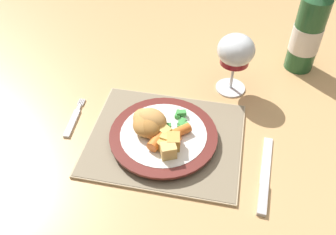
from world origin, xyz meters
The scene contains 12 objects.
ground_plane centered at (0.00, 0.00, 0.00)m, with size 6.00×6.00×0.00m, color brown.
dining_table centered at (0.00, 0.00, 0.67)m, with size 1.49×1.06×0.74m.
placemat centered at (0.03, -0.20, 0.74)m, with size 0.33×0.28×0.01m.
dinner_plate centered at (0.03, -0.21, 0.76)m, with size 0.23×0.23×0.02m.
breaded_croquettes centered at (-0.01, -0.20, 0.79)m, with size 0.10×0.10×0.05m.
green_beans_pile centered at (0.05, -0.18, 0.77)m, with size 0.06×0.09×0.02m.
glazed_carrots centered at (0.04, -0.23, 0.78)m, with size 0.09×0.08×0.02m.
fork centered at (-0.19, -0.19, 0.74)m, with size 0.02×0.13×0.01m.
table_knife centered at (0.24, -0.27, 0.74)m, with size 0.03×0.20×0.01m.
wine_glass centered at (0.15, 0.00, 0.85)m, with size 0.09×0.09×0.15m.
bottle centered at (0.32, 0.13, 0.86)m, with size 0.07×0.07×0.31m.
roast_potatoes centered at (0.04, -0.24, 0.78)m, with size 0.06×0.08×0.03m.
Camera 1 is at (0.14, -0.73, 1.35)m, focal length 40.00 mm.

